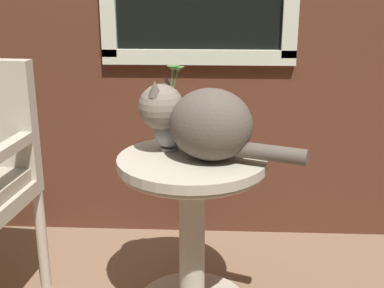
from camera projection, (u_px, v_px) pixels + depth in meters
wicker_side_table at (192, 210)px, 1.91m from camera, size 0.55×0.55×0.64m
cat at (203, 122)px, 1.79m from camera, size 0.60×0.35×0.28m
pewter_vase_with_ivy at (169, 127)px, 1.89m from camera, size 0.12×0.11×0.32m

